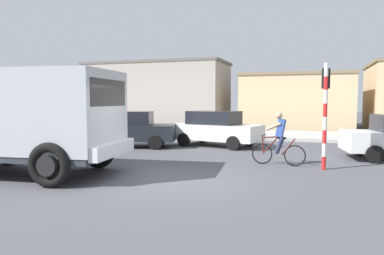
% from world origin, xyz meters
% --- Properties ---
extents(ground_plane, '(120.00, 120.00, 0.00)m').
position_xyz_m(ground_plane, '(0.00, 0.00, 0.00)').
color(ground_plane, '#4C4C51').
extents(sidewalk_far, '(80.00, 5.00, 0.16)m').
position_xyz_m(sidewalk_far, '(0.00, 12.65, 0.08)').
color(sidewalk_far, '#ADADA8').
rests_on(sidewalk_far, ground).
extents(truck_foreground, '(5.68, 3.30, 2.90)m').
position_xyz_m(truck_foreground, '(-4.19, -0.67, 1.67)').
color(truck_foreground, '#B2B7BC').
rests_on(truck_foreground, ground).
extents(cyclist, '(1.73, 0.51, 1.72)m').
position_xyz_m(cyclist, '(2.45, 3.14, 0.86)').
color(cyclist, black).
rests_on(cyclist, ground).
extents(traffic_light_pole, '(0.24, 0.43, 3.20)m').
position_xyz_m(traffic_light_pole, '(3.82, 2.88, 2.07)').
color(traffic_light_pole, red).
rests_on(traffic_light_pole, ground).
extents(car_red_near, '(4.32, 2.75, 1.60)m').
position_xyz_m(car_red_near, '(-4.31, 5.66, 0.82)').
color(car_red_near, '#1E2328').
rests_on(car_red_near, ground).
extents(car_white_mid, '(4.29, 2.58, 1.60)m').
position_xyz_m(car_white_mid, '(-0.72, 7.20, 0.82)').
color(car_white_mid, white).
rests_on(car_white_mid, ground).
extents(building_corner_left, '(11.68, 5.23, 5.18)m').
position_xyz_m(building_corner_left, '(-8.99, 19.13, 2.59)').
color(building_corner_left, '#9E9389').
rests_on(building_corner_left, ground).
extents(building_mid_block, '(7.88, 7.57, 4.02)m').
position_xyz_m(building_mid_block, '(2.24, 20.32, 2.01)').
color(building_mid_block, '#D1B284').
rests_on(building_mid_block, ground).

